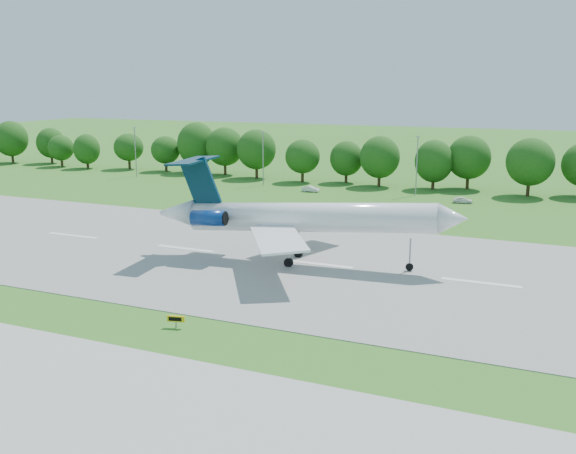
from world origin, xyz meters
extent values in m
plane|color=#306C1C|center=(0.00, 0.00, 0.00)|extent=(600.00, 600.00, 0.00)
cube|color=gray|center=(0.00, 25.00, 0.04)|extent=(400.00, 45.00, 0.08)
cylinder|color=#382314|center=(-140.00, 92.00, 1.80)|extent=(0.70, 0.70, 3.60)
sphere|color=#124010|center=(-140.00, 92.00, 6.20)|extent=(8.40, 8.40, 8.40)
cylinder|color=#382314|center=(-100.00, 92.00, 1.80)|extent=(0.70, 0.70, 3.60)
sphere|color=#124010|center=(-100.00, 92.00, 6.20)|extent=(8.40, 8.40, 8.40)
cylinder|color=#382314|center=(-60.00, 92.00, 1.80)|extent=(0.70, 0.70, 3.60)
sphere|color=#124010|center=(-60.00, 92.00, 6.20)|extent=(8.40, 8.40, 8.40)
cylinder|color=#382314|center=(-20.00, 92.00, 1.80)|extent=(0.70, 0.70, 3.60)
sphere|color=#124010|center=(-20.00, 92.00, 6.20)|extent=(8.40, 8.40, 8.40)
cylinder|color=gray|center=(-90.00, 82.00, 6.00)|extent=(0.24, 0.24, 12.00)
cube|color=gray|center=(-90.00, 82.00, 12.10)|extent=(0.90, 0.25, 0.18)
cylinder|color=gray|center=(-55.00, 82.00, 6.00)|extent=(0.24, 0.24, 12.00)
cube|color=gray|center=(-55.00, 82.00, 12.10)|extent=(0.90, 0.25, 0.18)
cylinder|color=gray|center=(-20.00, 82.00, 6.00)|extent=(0.24, 0.24, 12.00)
cube|color=gray|center=(-20.00, 82.00, 12.10)|extent=(0.90, 0.25, 0.18)
cylinder|color=white|center=(-21.35, 25.00, 6.09)|extent=(32.14, 7.37, 5.30)
cone|color=white|center=(-3.88, 27.03, 6.97)|extent=(3.98, 4.10, 3.87)
cone|color=white|center=(-39.66, 22.87, 5.58)|extent=(5.66, 4.29, 3.96)
cube|color=white|center=(-22.38, 17.41, 4.93)|extent=(11.74, 14.51, 0.53)
cube|color=white|center=(-24.10, 32.15, 4.93)|extent=(9.37, 14.74, 0.53)
cube|color=#052437|center=(-36.08, 23.29, 9.74)|extent=(5.66, 1.18, 7.22)
cube|color=#052437|center=(-37.13, 23.16, 12.75)|extent=(4.54, 10.39, 0.40)
cylinder|color=navy|center=(-33.66, 20.80, 5.76)|extent=(4.75, 2.52, 2.23)
cylinder|color=navy|center=(-34.29, 26.27, 5.76)|extent=(4.75, 2.52, 2.23)
cylinder|color=gray|center=(-8.72, 26.47, 2.42)|extent=(0.21, 0.21, 3.63)
cylinder|color=black|center=(-8.72, 26.47, 0.60)|extent=(0.98, 0.43, 0.95)
cylinder|color=gray|center=(-23.18, 22.44, 2.42)|extent=(0.25, 0.25, 3.63)
cylinder|color=black|center=(-23.18, 22.44, 0.60)|extent=(1.21, 0.61, 1.17)
cylinder|color=gray|center=(-23.72, 27.07, 2.42)|extent=(0.25, 0.25, 3.63)
cylinder|color=black|center=(-23.72, 27.07, 0.60)|extent=(1.21, 0.61, 1.17)
cube|color=gray|center=(-24.84, -0.73, 0.37)|extent=(0.13, 0.13, 0.74)
cube|color=#E6B30C|center=(-24.84, -0.73, 0.90)|extent=(1.70, 0.58, 0.58)
cube|color=black|center=(-24.81, -0.85, 0.90)|extent=(1.25, 0.31, 0.37)
imported|color=silver|center=(-41.63, 77.44, 0.62)|extent=(3.83, 1.50, 1.24)
imported|color=white|center=(-9.64, 76.63, 0.64)|extent=(3.96, 2.21, 1.27)
camera|label=1|loc=(7.47, -49.09, 22.57)|focal=40.00mm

